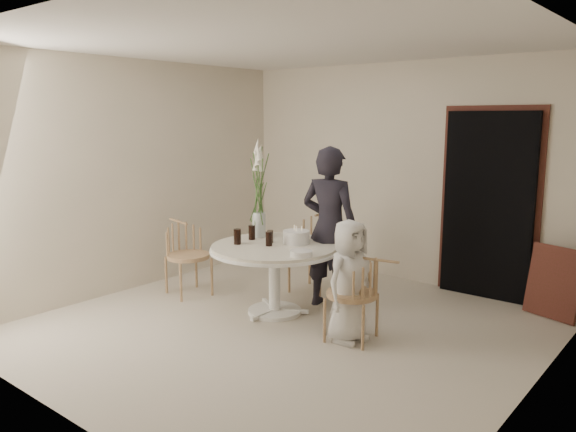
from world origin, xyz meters
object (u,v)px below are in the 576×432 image
Objects in this scene: table at (274,256)px; girl at (329,228)px; birthday_cake at (296,237)px; flower_vase at (259,191)px; boy at (349,281)px; chair_far at (321,240)px; chair_right at (363,287)px; chair_left at (183,247)px.

girl is (0.31, 0.54, 0.25)m from table.
flower_vase is at bearing -179.72° from birthday_cake.
table is 1.23× the size of flower_vase.
flower_vase is (-1.40, 0.34, 0.67)m from boy.
flower_vase reaches higher than chair_far.
chair_right is 0.75× the size of flower_vase.
chair_right is at bearing -74.33° from chair_left.
birthday_cake is (-0.19, -0.33, -0.07)m from girl.
chair_left is (-1.29, -0.12, -0.07)m from table.
chair_far is at bearing -31.71° from chair_left.
table is 1.00m from chair_far.
birthday_cake is at bearing 50.80° from girl.
chair_far reaches higher than birthday_cake.
girl is at bearing 24.79° from flower_vase.
chair_far is at bearing 50.67° from boy.
chair_right is 2.41m from chair_left.
table is 1.13m from chair_right.
boy is (0.69, -0.67, -0.30)m from girl.
flower_vase is (-1.52, 0.29, 0.72)m from chair_right.
chair_far is 1.10× the size of chair_left.
boy is 1.59m from flower_vase.
boy is at bearing -13.77° from flower_vase.
chair_far is at bearing 97.10° from table.
boy is at bearing -21.38° from birthday_cake.
boy is (-0.12, -0.06, 0.05)m from chair_right.
chair_far reaches higher than chair_left.
boy is (2.30, -0.02, 0.02)m from chair_left.
table is 1.01m from boy.
birthday_cake is at bearing 60.68° from table.
girl is at bearing -138.08° from chair_right.
girl is 1.53× the size of boy.
flower_vase is at bearing 152.22° from table.
chair_left is at bearing 13.73° from girl.
birthday_cake is (0.12, 0.21, 0.18)m from table.
boy is (1.13, -1.13, -0.03)m from chair_far.
chair_right is at bearing -58.95° from boy.
chair_far is at bearing 107.29° from birthday_cake.
birthday_cake is at bearing 74.29° from boy.
chair_right is at bearing -10.73° from flower_vase.
birthday_cake is 0.68m from flower_vase.
chair_left is 0.75× the size of boy.
chair_right is 2.90× the size of birthday_cake.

